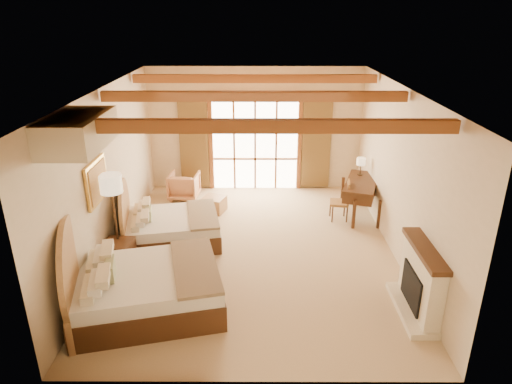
{
  "coord_description": "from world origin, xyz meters",
  "views": [
    {
      "loc": [
        0.06,
        -8.08,
        4.51
      ],
      "look_at": [
        0.03,
        0.2,
        1.18
      ],
      "focal_mm": 32.0,
      "sensor_mm": 36.0,
      "label": 1
    }
  ],
  "objects_px": {
    "nightstand": "(119,257)",
    "desk": "(360,197)",
    "armchair": "(184,186)",
    "bed_far": "(165,225)",
    "bed_near": "(137,285)"
  },
  "relations": [
    {
      "from": "nightstand",
      "to": "armchair",
      "type": "distance_m",
      "value": 3.58
    },
    {
      "from": "bed_near",
      "to": "nightstand",
      "type": "distance_m",
      "value": 1.31
    },
    {
      "from": "nightstand",
      "to": "armchair",
      "type": "height_order",
      "value": "armchair"
    },
    {
      "from": "nightstand",
      "to": "desk",
      "type": "distance_m",
      "value": 5.53
    },
    {
      "from": "nightstand",
      "to": "desk",
      "type": "relative_size",
      "value": 0.36
    },
    {
      "from": "desk",
      "to": "bed_far",
      "type": "bearing_deg",
      "value": -143.81
    },
    {
      "from": "armchair",
      "to": "desk",
      "type": "distance_m",
      "value": 4.37
    },
    {
      "from": "desk",
      "to": "nightstand",
      "type": "bearing_deg",
      "value": -134.5
    },
    {
      "from": "bed_far",
      "to": "nightstand",
      "type": "distance_m",
      "value": 1.3
    },
    {
      "from": "armchair",
      "to": "nightstand",
      "type": "bearing_deg",
      "value": 84.38
    },
    {
      "from": "nightstand",
      "to": "bed_near",
      "type": "bearing_deg",
      "value": -58.98
    },
    {
      "from": "bed_near",
      "to": "desk",
      "type": "relative_size",
      "value": 1.57
    },
    {
      "from": "armchair",
      "to": "bed_far",
      "type": "bearing_deg",
      "value": 94.09
    },
    {
      "from": "bed_far",
      "to": "armchair",
      "type": "relative_size",
      "value": 2.92
    },
    {
      "from": "desk",
      "to": "armchair",
      "type": "bearing_deg",
      "value": -174.76
    }
  ]
}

